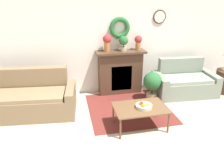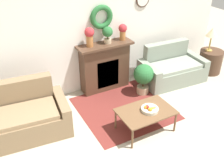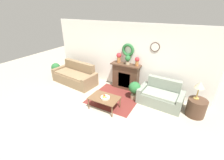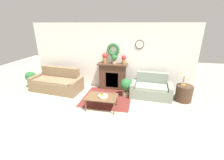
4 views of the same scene
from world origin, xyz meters
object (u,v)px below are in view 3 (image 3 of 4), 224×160
object	(u,v)px
couch_left	(75,76)
vase_on_mantel_left	(119,57)
fruit_bowl	(105,97)
potted_plant_floor_by_couch	(56,69)
fireplace	(126,76)
coffee_table	(104,98)
vase_on_mantel_right	(137,61)
potted_plant_floor_by_loveseat	(135,89)
side_table_by_loveseat	(196,108)
potted_plant_on_mantel	(128,59)
table_lamp	(200,86)
loveseat_right	(161,96)

from	to	relation	value
couch_left	vase_on_mantel_left	world-z (taller)	vase_on_mantel_left
couch_left	fruit_bowl	xyz separation A→B (m)	(2.27, -1.07, 0.15)
potted_plant_floor_by_couch	fireplace	bearing A→B (deg)	9.58
coffee_table	fruit_bowl	bearing A→B (deg)	-31.41
vase_on_mantel_right	potted_plant_floor_by_loveseat	world-z (taller)	vase_on_mantel_right
side_table_by_loveseat	fruit_bowl	bearing A→B (deg)	-157.34
coffee_table	potted_plant_floor_by_loveseat	xyz separation A→B (m)	(0.68, 1.08, 0.04)
coffee_table	side_table_by_loveseat	size ratio (longest dim) A/B	1.71
potted_plant_on_mantel	fireplace	bearing A→B (deg)	168.06
side_table_by_loveseat	vase_on_mantel_left	distance (m)	3.32
side_table_by_loveseat	potted_plant_on_mantel	world-z (taller)	potted_plant_on_mantel
side_table_by_loveseat	table_lamp	distance (m)	0.77
fireplace	potted_plant_on_mantel	distance (m)	0.78
couch_left	fruit_bowl	distance (m)	2.52
coffee_table	potted_plant_floor_by_couch	bearing A→B (deg)	162.71
vase_on_mantel_left	fireplace	bearing A→B (deg)	-0.92
vase_on_mantel_left	fruit_bowl	bearing A→B (deg)	-78.10
potted_plant_on_mantel	potted_plant_floor_by_loveseat	distance (m)	1.22
fruit_bowl	vase_on_mantel_right	distance (m)	1.96
loveseat_right	vase_on_mantel_left	size ratio (longest dim) A/B	3.82
coffee_table	side_table_by_loveseat	world-z (taller)	side_table_by_loveseat
vase_on_mantel_left	side_table_by_loveseat	bearing A→B (deg)	-10.57
fruit_bowl	potted_plant_on_mantel	bearing A→B (deg)	88.43
fireplace	loveseat_right	bearing A→B (deg)	-15.34
fruit_bowl	vase_on_mantel_right	bearing A→B (deg)	75.92
fireplace	vase_on_mantel_left	size ratio (longest dim) A/B	3.02
couch_left	table_lamp	world-z (taller)	table_lamp
fruit_bowl	vase_on_mantel_left	bearing A→B (deg)	101.90
side_table_by_loveseat	vase_on_mantel_right	size ratio (longest dim) A/B	1.63
fireplace	potted_plant_floor_by_loveseat	xyz separation A→B (m)	(0.65, -0.61, -0.13)
fireplace	potted_plant_floor_by_couch	distance (m)	3.58
couch_left	coffee_table	world-z (taller)	couch_left
side_table_by_loveseat	potted_plant_floor_by_couch	bearing A→B (deg)	-179.80
vase_on_mantel_right	potted_plant_floor_by_loveseat	xyz separation A→B (m)	(0.20, -0.61, -0.89)
side_table_by_loveseat	potted_plant_floor_by_loveseat	xyz separation A→B (m)	(-2.10, -0.03, 0.15)
fireplace	side_table_by_loveseat	world-z (taller)	fireplace
couch_left	side_table_by_loveseat	xyz separation A→B (m)	(5.01, 0.07, -0.03)
loveseat_right	potted_plant_floor_by_couch	distance (m)	5.12
fruit_bowl	table_lamp	xyz separation A→B (m)	(2.66, 1.20, 0.58)
side_table_by_loveseat	potted_plant_floor_by_couch	xyz separation A→B (m)	(-6.28, -0.02, 0.13)
loveseat_right	side_table_by_loveseat	world-z (taller)	loveseat_right
potted_plant_floor_by_couch	potted_plant_floor_by_loveseat	distance (m)	4.17
loveseat_right	vase_on_mantel_right	size ratio (longest dim) A/B	4.37
coffee_table	vase_on_mantel_left	xyz separation A→B (m)	(-0.31, 1.69, 0.96)
loveseat_right	coffee_table	xyz separation A→B (m)	(-1.62, -1.24, 0.10)
loveseat_right	fruit_bowl	distance (m)	2.03
fireplace	couch_left	xyz separation A→B (m)	(-2.25, -0.64, -0.24)
fireplace	potted_plant_on_mantel	world-z (taller)	potted_plant_on_mantel
fireplace	table_lamp	xyz separation A→B (m)	(2.68, -0.51, 0.49)
fireplace	potted_plant_on_mantel	size ratio (longest dim) A/B	3.36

